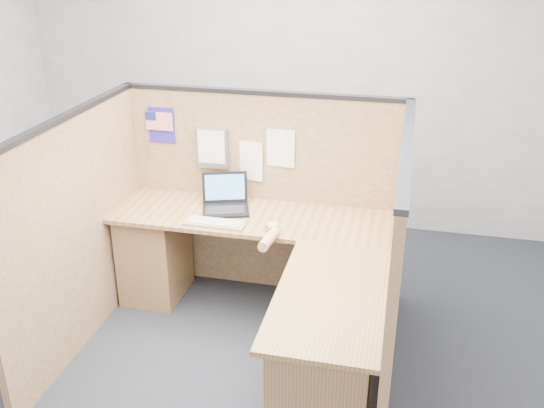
% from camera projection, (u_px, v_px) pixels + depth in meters
% --- Properties ---
extents(floor, '(5.00, 5.00, 0.00)m').
position_uv_depth(floor, '(226.00, 362.00, 3.88)').
color(floor, black).
rests_on(floor, ground).
extents(wall_back, '(5.00, 0.00, 5.00)m').
position_uv_depth(wall_back, '(297.00, 73.00, 5.31)').
color(wall_back, '#95979A').
rests_on(wall_back, floor).
extents(cubicle_partitions, '(2.06, 1.83, 1.53)m').
position_uv_depth(cubicle_partitions, '(242.00, 226.00, 3.94)').
color(cubicle_partitions, brown).
rests_on(cubicle_partitions, floor).
extents(l_desk, '(1.95, 1.75, 0.73)m').
position_uv_depth(l_desk, '(265.00, 290.00, 3.93)').
color(l_desk, brown).
rests_on(l_desk, floor).
extents(laptop, '(0.38, 0.40, 0.23)m').
position_uv_depth(laptop, '(228.00, 200.00, 4.27)').
color(laptop, black).
rests_on(laptop, l_desk).
extents(keyboard, '(0.41, 0.14, 0.03)m').
position_uv_depth(keyboard, '(215.00, 223.00, 4.04)').
color(keyboard, gray).
rests_on(keyboard, l_desk).
extents(mouse, '(0.11, 0.08, 0.04)m').
position_uv_depth(mouse, '(273.00, 228.00, 3.95)').
color(mouse, silver).
rests_on(mouse, l_desk).
extents(hand_forearm, '(0.10, 0.36, 0.07)m').
position_uv_depth(hand_forearm, '(270.00, 235.00, 3.83)').
color(hand_forearm, tan).
rests_on(hand_forearm, l_desk).
extents(blue_poster, '(0.20, 0.00, 0.27)m').
position_uv_depth(blue_poster, '(162.00, 125.00, 4.39)').
color(blue_poster, '#261F91').
rests_on(blue_poster, cubicle_partitions).
extents(american_flag, '(0.21, 0.01, 0.36)m').
position_uv_depth(american_flag, '(156.00, 123.00, 4.38)').
color(american_flag, olive).
rests_on(american_flag, cubicle_partitions).
extents(file_holder, '(0.23, 0.05, 0.29)m').
position_uv_depth(file_holder, '(212.00, 148.00, 4.34)').
color(file_holder, slate).
rests_on(file_holder, cubicle_partitions).
extents(paper_left, '(0.23, 0.04, 0.29)m').
position_uv_depth(paper_left, '(247.00, 161.00, 4.35)').
color(paper_left, white).
rests_on(paper_left, cubicle_partitions).
extents(paper_right, '(0.21, 0.02, 0.27)m').
position_uv_depth(paper_right, '(280.00, 148.00, 4.25)').
color(paper_right, white).
rests_on(paper_right, cubicle_partitions).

